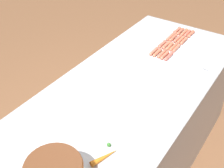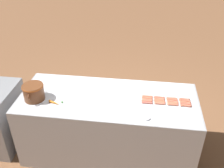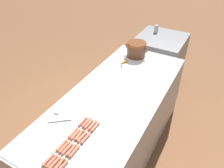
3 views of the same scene
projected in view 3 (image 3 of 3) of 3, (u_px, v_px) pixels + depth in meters
ground_plane at (114, 149)px, 2.89m from camera, size 20.00×20.00×0.00m
griddle_counter at (114, 125)px, 2.62m from camera, size 0.94×2.27×0.92m
back_cabinet at (158, 61)px, 3.84m from camera, size 0.76×0.81×0.90m
hot_dog_0 at (48, 160)px, 1.69m from camera, size 0.03×0.14×0.03m
hot_dog_1 at (61, 145)px, 1.80m from camera, size 0.03×0.14×0.03m
hot_dog_2 at (73, 133)px, 1.91m from camera, size 0.03×0.14×0.03m
hot_dog_3 at (83, 121)px, 2.02m from camera, size 0.03×0.14×0.03m
hot_dog_4 at (52, 161)px, 1.68m from camera, size 0.03×0.14×0.03m
hot_dog_5 at (64, 147)px, 1.79m from camera, size 0.03×0.14×0.03m
hot_dog_6 at (76, 134)px, 1.90m from camera, size 0.03×0.14×0.03m
hot_dog_7 at (86, 122)px, 2.01m from camera, size 0.03×0.14×0.03m
hot_dog_8 at (55, 163)px, 1.67m from camera, size 0.03×0.14×0.03m
hot_dog_9 at (67, 149)px, 1.78m from camera, size 0.03×0.14×0.03m
hot_dog_10 at (79, 135)px, 1.89m from camera, size 0.04×0.14×0.03m
hot_dog_11 at (89, 124)px, 1.99m from camera, size 0.03×0.14×0.03m
hot_dog_12 at (59, 165)px, 1.66m from camera, size 0.03×0.14×0.03m
hot_dog_13 at (71, 150)px, 1.77m from camera, size 0.03×0.14×0.03m
hot_dog_14 at (82, 137)px, 1.88m from camera, size 0.03×0.14×0.03m
hot_dog_15 at (92, 125)px, 1.98m from camera, size 0.03×0.14×0.03m
hot_dog_16 at (62, 167)px, 1.65m from camera, size 0.04×0.14×0.03m
hot_dog_17 at (74, 152)px, 1.76m from camera, size 0.03×0.14×0.03m
hot_dog_18 at (86, 138)px, 1.87m from camera, size 0.03×0.14×0.03m
hot_dog_19 at (95, 127)px, 1.97m from camera, size 0.03×0.14×0.03m
bean_pot at (136, 49)px, 2.98m from camera, size 0.33×0.26×0.20m
serving_spoon at (58, 115)px, 2.10m from camera, size 0.23×0.20×0.02m
carrot at (122, 63)px, 2.86m from camera, size 0.09×0.18×0.03m
soda_can at (156, 29)px, 3.70m from camera, size 0.07×0.07×0.12m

